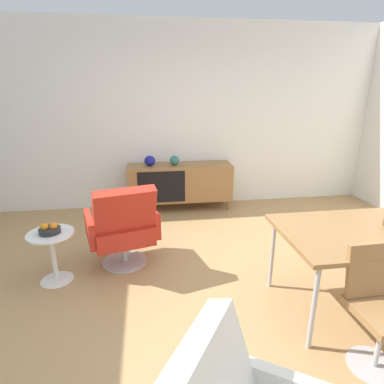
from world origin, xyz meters
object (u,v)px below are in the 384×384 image
object	(u,v)px
lounge_chair_red	(123,226)
side_table_round	(53,251)
dining_chair_front_left	(380,305)
vase_sculptural_dark	(175,160)
fruit_bowl	(50,229)
sideboard	(180,182)
vase_cobalt	(150,161)
dining_table	(377,234)

from	to	relation	value
lounge_chair_red	side_table_round	bearing A→B (deg)	-164.60
dining_chair_front_left	side_table_round	world-z (taller)	dining_chair_front_left
vase_sculptural_dark	fruit_bowl	size ratio (longest dim) A/B	0.74
lounge_chair_red	fruit_bowl	world-z (taller)	lounge_chair_red
vase_sculptural_dark	dining_chair_front_left	bearing A→B (deg)	-71.01
vase_sculptural_dark	lounge_chair_red	world-z (taller)	lounge_chair_red
sideboard	vase_cobalt	xyz separation A→B (m)	(-0.45, 0.00, 0.36)
vase_sculptural_dark	dining_chair_front_left	world-z (taller)	vase_sculptural_dark
side_table_round	lounge_chair_red	bearing A→B (deg)	15.40
dining_table	side_table_round	size ratio (longest dim) A/B	3.08
lounge_chair_red	fruit_bowl	distance (m)	0.71
dining_chair_front_left	side_table_round	bearing A→B (deg)	151.06
sideboard	dining_chair_front_left	bearing A→B (deg)	-72.29
vase_cobalt	dining_chair_front_left	size ratio (longest dim) A/B	0.19
sideboard	vase_sculptural_dark	size ratio (longest dim) A/B	10.77
vase_cobalt	vase_sculptural_dark	world-z (taller)	vase_cobalt
vase_sculptural_dark	lounge_chair_red	bearing A→B (deg)	-113.18
dining_chair_front_left	vase_cobalt	bearing A→B (deg)	114.83
dining_table	side_table_round	distance (m)	2.94
lounge_chair_red	fruit_bowl	bearing A→B (deg)	-164.51
side_table_round	sideboard	bearing A→B (deg)	51.26
sideboard	fruit_bowl	bearing A→B (deg)	-128.72
vase_sculptural_dark	side_table_round	distance (m)	2.31
vase_sculptural_dark	side_table_round	xyz separation A→B (m)	(-1.37, -1.81, -0.47)
sideboard	lounge_chair_red	xyz separation A→B (m)	(-0.77, -1.62, 0.03)
fruit_bowl	lounge_chair_red	bearing A→B (deg)	15.49
vase_cobalt	lounge_chair_red	distance (m)	1.68
vase_cobalt	dining_table	xyz separation A→B (m)	(1.82, -2.61, -0.10)
sideboard	dining_table	distance (m)	2.95
vase_sculptural_dark	dining_table	bearing A→B (deg)	-61.05
vase_sculptural_dark	fruit_bowl	distance (m)	2.28
vase_sculptural_dark	sideboard	bearing A→B (deg)	-1.36
vase_sculptural_dark	side_table_round	world-z (taller)	vase_sculptural_dark
sideboard	vase_cobalt	size ratio (longest dim) A/B	9.64
dining_table	lounge_chair_red	distance (m)	2.36
dining_table	lounge_chair_red	xyz separation A→B (m)	(-2.13, 0.99, -0.23)
dining_table	fruit_bowl	world-z (taller)	dining_table
vase_cobalt	fruit_bowl	distance (m)	2.08
lounge_chair_red	dining_table	bearing A→B (deg)	-24.78
sideboard	lounge_chair_red	distance (m)	1.79
dining_table	vase_cobalt	bearing A→B (deg)	124.88
sideboard	lounge_chair_red	size ratio (longest dim) A/B	1.69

